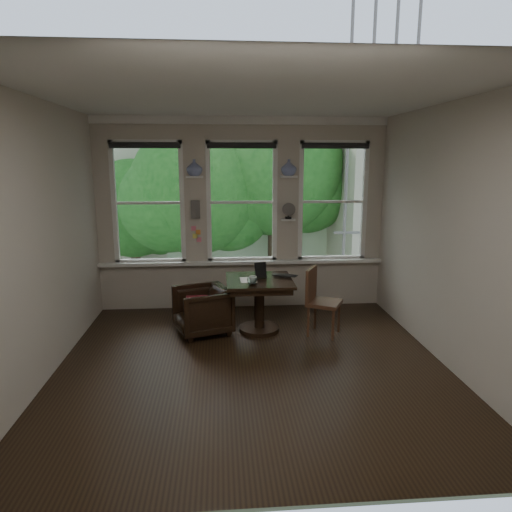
{
  "coord_description": "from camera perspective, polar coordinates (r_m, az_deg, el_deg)",
  "views": [
    {
      "loc": [
        -0.34,
        -4.96,
        2.35
      ],
      "look_at": [
        0.12,
        0.9,
        1.11
      ],
      "focal_mm": 32.0,
      "sensor_mm": 36.0,
      "label": 1
    }
  ],
  "objects": [
    {
      "name": "ceiling",
      "position": [
        5.01,
        -0.57,
        19.33
      ],
      "size": [
        4.5,
        4.5,
        0.0
      ],
      "primitive_type": "plane",
      "rotation": [
        3.14,
        0.0,
        0.0
      ],
      "color": "silver",
      "rests_on": "ground"
    },
    {
      "name": "vase_left",
      "position": [
        7.12,
        -7.72,
        10.89
      ],
      "size": [
        0.24,
        0.24,
        0.25
      ],
      "primitive_type": "imported",
      "color": "silver",
      "rests_on": "shelf_left"
    },
    {
      "name": "armchair_left",
      "position": [
        6.35,
        -6.73,
        -6.78
      ],
      "size": [
        0.9,
        0.89,
        0.65
      ],
      "primitive_type": "imported",
      "rotation": [
        0.0,
        0.0,
        -1.24
      ],
      "color": "black",
      "rests_on": "ground"
    },
    {
      "name": "window_right",
      "position": [
        7.46,
        9.5,
        6.73
      ],
      "size": [
        1.1,
        0.12,
        1.9
      ],
      "primitive_type": null,
      "color": "white",
      "rests_on": "ground"
    },
    {
      "name": "desk_fan",
      "position": [
        7.21,
        4.06,
        5.33
      ],
      "size": [
        0.2,
        0.2,
        0.24
      ],
      "primitive_type": null,
      "color": "#59544F",
      "rests_on": "ground"
    },
    {
      "name": "drinking_glass",
      "position": [
        5.97,
        -0.49,
        -3.16
      ],
      "size": [
        0.16,
        0.16,
        0.1
      ],
      "primitive_type": "imported",
      "rotation": [
        0.0,
        0.0,
        -0.29
      ],
      "color": "white",
      "rests_on": "table"
    },
    {
      "name": "tablet",
      "position": [
        6.3,
        0.57,
        -1.79
      ],
      "size": [
        0.17,
        0.11,
        0.22
      ],
      "primitive_type": "cube",
      "rotation": [
        -0.26,
        0.0,
        0.19
      ],
      "color": "black",
      "rests_on": "table"
    },
    {
      "name": "window_center",
      "position": [
        7.24,
        -1.78,
        6.74
      ],
      "size": [
        1.1,
        0.12,
        1.9
      ],
      "primitive_type": null,
      "color": "white",
      "rests_on": "ground"
    },
    {
      "name": "ground",
      "position": [
        5.5,
        -0.5,
        -13.43
      ],
      "size": [
        4.5,
        4.5,
        0.0
      ],
      "primitive_type": "plane",
      "color": "black",
      "rests_on": "ground"
    },
    {
      "name": "wall_back",
      "position": [
        7.27,
        -1.77,
        5.17
      ],
      "size": [
        4.5,
        0.0,
        4.5
      ],
      "primitive_type": "plane",
      "rotation": [
        1.57,
        0.0,
        0.0
      ],
      "color": "#C0B3A4",
      "rests_on": "ground"
    },
    {
      "name": "laptop",
      "position": [
        6.36,
        3.45,
        -2.58
      ],
      "size": [
        0.42,
        0.38,
        0.03
      ],
      "primitive_type": "imported",
      "rotation": [
        0.0,
        0.0,
        -0.52
      ],
      "color": "black",
      "rests_on": "table"
    },
    {
      "name": "shelf_left",
      "position": [
        7.12,
        -7.69,
        9.77
      ],
      "size": [
        0.26,
        0.16,
        0.03
      ],
      "primitive_type": "cube",
      "color": "white",
      "rests_on": "ground"
    },
    {
      "name": "mug",
      "position": [
        6.02,
        -0.39,
        -3.03
      ],
      "size": [
        0.12,
        0.12,
        0.1
      ],
      "primitive_type": "imported",
      "rotation": [
        0.0,
        0.0,
        0.18
      ],
      "color": "white",
      "rests_on": "table"
    },
    {
      "name": "wall_left",
      "position": [
        5.38,
        -25.21,
        1.65
      ],
      "size": [
        0.0,
        4.5,
        4.5
      ],
      "primitive_type": "plane",
      "rotation": [
        1.57,
        0.0,
        1.57
      ],
      "color": "#C0B3A4",
      "rests_on": "ground"
    },
    {
      "name": "vase_right",
      "position": [
        7.19,
        4.12,
        10.98
      ],
      "size": [
        0.24,
        0.24,
        0.25
      ],
      "primitive_type": "imported",
      "color": "silver",
      "rests_on": "shelf_right"
    },
    {
      "name": "cushion_red",
      "position": [
        6.32,
        -6.76,
        -5.71
      ],
      "size": [
        0.45,
        0.45,
        0.06
      ],
      "primitive_type": "cube",
      "color": "maroon",
      "rests_on": "armchair_left"
    },
    {
      "name": "sticky_notes",
      "position": [
        7.24,
        -7.49,
        3.05
      ],
      "size": [
        0.16,
        0.01,
        0.24
      ],
      "primitive_type": null,
      "color": "pink",
      "rests_on": "ground"
    },
    {
      "name": "wall_right",
      "position": [
        5.66,
        22.85,
        2.31
      ],
      "size": [
        0.0,
        4.5,
        4.5
      ],
      "primitive_type": "plane",
      "rotation": [
        1.57,
        0.0,
        -1.57
      ],
      "color": "#C0B3A4",
      "rests_on": "ground"
    },
    {
      "name": "shelf_right",
      "position": [
        7.19,
        4.1,
        9.87
      ],
      "size": [
        0.26,
        0.16,
        0.03
      ],
      "primitive_type": "cube",
      "color": "white",
      "rests_on": "ground"
    },
    {
      "name": "window_left",
      "position": [
        7.32,
        -13.27,
        6.48
      ],
      "size": [
        1.1,
        0.12,
        1.9
      ],
      "primitive_type": null,
      "color": "white",
      "rests_on": "ground"
    },
    {
      "name": "side_chair_right",
      "position": [
        6.29,
        8.53,
        -5.74
      ],
      "size": [
        0.57,
        0.57,
        0.92
      ],
      "primitive_type": null,
      "rotation": [
        0.0,
        0.0,
        1.09
      ],
      "color": "#422D17",
      "rests_on": "ground"
    },
    {
      "name": "table",
      "position": [
        6.37,
        0.41,
        -6.18
      ],
      "size": [
        0.9,
        0.9,
        0.75
      ],
      "primitive_type": null,
      "color": "black",
      "rests_on": "ground"
    },
    {
      "name": "intercom",
      "position": [
        7.19,
        -7.56,
        5.8
      ],
      "size": [
        0.14,
        0.06,
        0.28
      ],
      "primitive_type": "cube",
      "color": "#59544F",
      "rests_on": "ground"
    },
    {
      "name": "papers",
      "position": [
        6.22,
        -0.97,
        -3.01
      ],
      "size": [
        0.23,
        0.31,
        0.0
      ],
      "primitive_type": "cube",
      "rotation": [
        0.0,
        0.0,
        0.03
      ],
      "color": "silver",
      "rests_on": "table"
    },
    {
      "name": "wall_front",
      "position": [
        2.86,
        2.62,
        -5.46
      ],
      "size": [
        4.5,
        0.0,
        4.5
      ],
      "primitive_type": "plane",
      "rotation": [
        -1.57,
        0.0,
        0.0
      ],
      "color": "#C0B3A4",
      "rests_on": "ground"
    }
  ]
}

